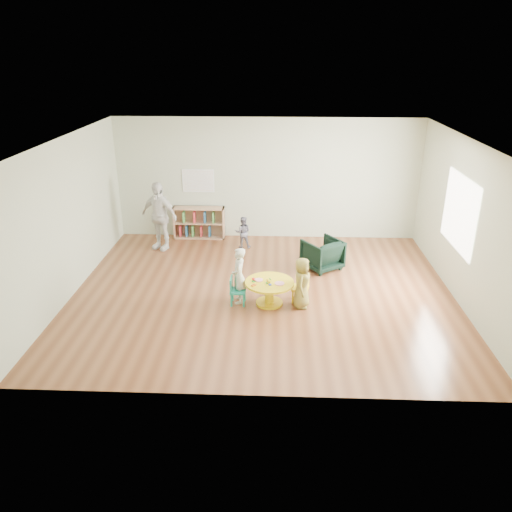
# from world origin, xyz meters

# --- Properties ---
(room) EXTENTS (7.10, 7.00, 2.80)m
(room) POSITION_xyz_m (0.01, 0.00, 1.89)
(room) COLOR brown
(room) RESTS_ON ground
(activity_table) EXTENTS (0.86, 0.86, 0.48)m
(activity_table) POSITION_xyz_m (0.13, -0.45, 0.30)
(activity_table) COLOR yellow
(activity_table) RESTS_ON ground
(kid_chair_left) EXTENTS (0.28, 0.28, 0.51)m
(kid_chair_left) POSITION_xyz_m (-0.46, -0.47, 0.27)
(kid_chair_left) COLOR #1B977B
(kid_chair_left) RESTS_ON ground
(kid_chair_right) EXTENTS (0.33, 0.33, 0.52)m
(kid_chair_right) POSITION_xyz_m (0.71, -0.34, 0.28)
(kid_chair_right) COLOR yellow
(kid_chair_right) RESTS_ON ground
(bookshelf) EXTENTS (1.20, 0.30, 0.75)m
(bookshelf) POSITION_xyz_m (-1.61, 2.86, 0.37)
(bookshelf) COLOR tan
(bookshelf) RESTS_ON ground
(alphabet_poster) EXTENTS (0.74, 0.01, 0.54)m
(alphabet_poster) POSITION_xyz_m (-1.60, 2.98, 1.35)
(alphabet_poster) COLOR white
(alphabet_poster) RESTS_ON ground
(armchair) EXTENTS (0.95, 0.95, 0.63)m
(armchair) POSITION_xyz_m (1.18, 1.14, 0.32)
(armchair) COLOR black
(armchair) RESTS_ON ground
(child_left) EXTENTS (0.26, 0.39, 1.03)m
(child_left) POSITION_xyz_m (-0.41, -0.39, 0.51)
(child_left) COLOR silver
(child_left) RESTS_ON ground
(child_right) EXTENTS (0.36, 0.49, 0.92)m
(child_right) POSITION_xyz_m (0.69, -0.53, 0.46)
(child_right) COLOR yellow
(child_right) RESTS_ON ground
(toddler) EXTENTS (0.36, 0.28, 0.73)m
(toddler) POSITION_xyz_m (-0.52, 2.24, 0.36)
(toddler) COLOR #18173A
(toddler) RESTS_ON ground
(adult_caretaker) EXTENTS (0.97, 0.70, 1.54)m
(adult_caretaker) POSITION_xyz_m (-2.37, 2.12, 0.77)
(adult_caretaker) COLOR white
(adult_caretaker) RESTS_ON ground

